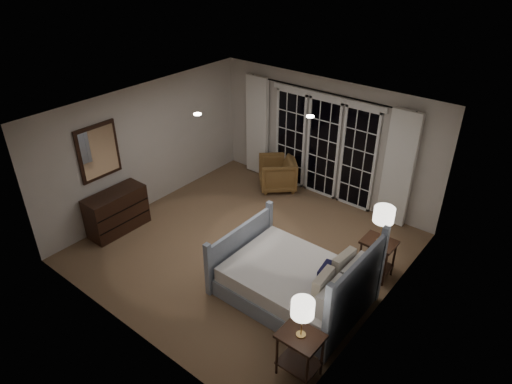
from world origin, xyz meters
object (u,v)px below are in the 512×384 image
Objects in this scene: lamp_right at (384,215)px; dresser at (117,211)px; bed at (296,282)px; nightstand_left at (300,349)px; lamp_left at (303,309)px; nightstand_right at (378,253)px; armchair at (277,173)px.

lamp_right is 0.55× the size of dresser.
bed is 3.06× the size of nightstand_left.
nightstand_right is at bearing 92.68° from lamp_left.
dresser is (-4.35, -1.83, -0.77)m from lamp_right.
lamp_right reaches higher than bed.
lamp_left is at bearing -53.93° from bed.
bed is 3.88× the size of lamp_left.
dresser is at bearing -66.58° from armchair.
lamp_right is (-0.11, 2.39, 0.71)m from nightstand_left.
lamp_left is 0.88× the size of lamp_right.
lamp_right reaches higher than nightstand_right.
nightstand_right is 3.27m from armchair.
lamp_right is (0.00, 0.00, 0.73)m from nightstand_right.
nightstand_right is 0.73m from lamp_right.
nightstand_left is 4.84m from armchair.
bed is at bearing -119.16° from lamp_right.
lamp_left is at bearing -7.11° from dresser.
bed is at bearing -119.16° from nightstand_right.
nightstand_left is 0.67m from lamp_left.
lamp_left is 0.49× the size of dresser.
lamp_left is at bearing -3.29° from armchair.
nightstand_right is (0.71, 1.26, 0.13)m from bed.
bed is 1.68m from lamp_right.
nightstand_left is at bearing -90.00° from lamp_left.
lamp_right reaches higher than lamp_left.
lamp_left is 2.39m from lamp_right.
nightstand_left is (0.82, -1.12, 0.14)m from bed.
dresser reaches higher than armchair.
nightstand_right is (-0.11, 2.39, -0.01)m from nightstand_left.
dresser is (-4.35, -1.83, -0.05)m from nightstand_right.
bed is at bearing 8.80° from dresser.
lamp_left is 4.90m from armchair.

